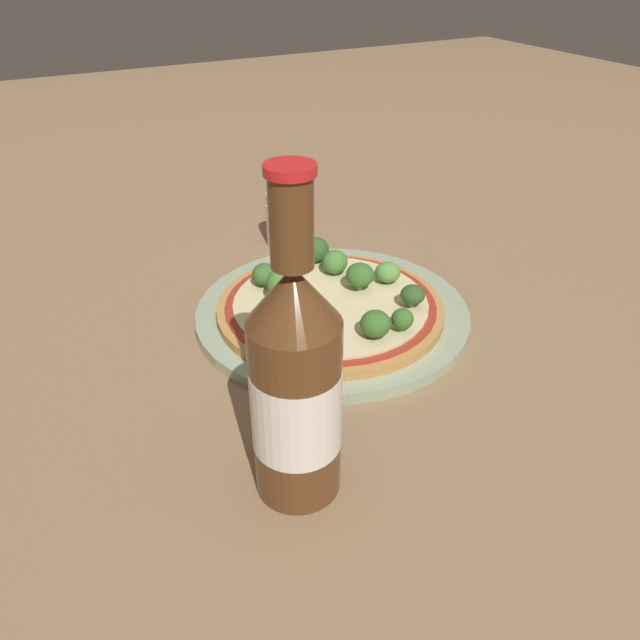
# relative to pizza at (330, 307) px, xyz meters

# --- Properties ---
(ground_plane) EXTENTS (3.00, 3.00, 0.00)m
(ground_plane) POSITION_rel_pizza_xyz_m (-0.01, 0.02, -0.02)
(ground_plane) COLOR #846647
(plate) EXTENTS (0.30, 0.30, 0.01)m
(plate) POSITION_rel_pizza_xyz_m (-0.00, 0.01, -0.01)
(plate) COLOR #93A384
(plate) RESTS_ON ground_plane
(pizza) EXTENTS (0.24, 0.24, 0.01)m
(pizza) POSITION_rel_pizza_xyz_m (0.00, 0.00, 0.00)
(pizza) COLOR #B77F42
(pizza) RESTS_ON plate
(broccoli_floret_0) EXTENTS (0.03, 0.03, 0.03)m
(broccoli_floret_0) POSITION_rel_pizza_xyz_m (0.01, -0.05, 0.02)
(broccoli_floret_0) COLOR #6B8E51
(broccoli_floret_0) RESTS_ON pizza
(broccoli_floret_1) EXTENTS (0.03, 0.03, 0.03)m
(broccoli_floret_1) POSITION_rel_pizza_xyz_m (-0.06, -0.05, 0.02)
(broccoli_floret_1) COLOR #6B8E51
(broccoli_floret_1) RESTS_ON pizza
(broccoli_floret_2) EXTENTS (0.02, 0.02, 0.02)m
(broccoli_floret_2) POSITION_rel_pizza_xyz_m (0.08, 0.03, 0.02)
(broccoli_floret_2) COLOR #6B8E51
(broccoli_floret_2) RESTS_ON pizza
(broccoli_floret_3) EXTENTS (0.03, 0.03, 0.03)m
(broccoli_floret_3) POSITION_rel_pizza_xyz_m (-0.01, 0.04, 0.03)
(broccoli_floret_3) COLOR #6B8E51
(broccoli_floret_3) RESTS_ON pizza
(broccoli_floret_4) EXTENTS (0.03, 0.03, 0.03)m
(broccoli_floret_4) POSITION_rel_pizza_xyz_m (-0.05, 0.03, 0.02)
(broccoli_floret_4) COLOR #6B8E51
(broccoli_floret_4) RESTS_ON pizza
(broccoli_floret_5) EXTENTS (0.04, 0.04, 0.04)m
(broccoli_floret_5) POSITION_rel_pizza_xyz_m (-0.02, -0.04, 0.03)
(broccoli_floret_5) COLOR #6B8E51
(broccoli_floret_5) RESTS_ON pizza
(broccoli_floret_6) EXTENTS (0.03, 0.03, 0.03)m
(broccoli_floret_6) POSITION_rel_pizza_xyz_m (-0.08, -0.01, 0.02)
(broccoli_floret_6) COLOR #6B8E51
(broccoli_floret_6) RESTS_ON pizza
(broccoli_floret_7) EXTENTS (0.03, 0.03, 0.03)m
(broccoli_floret_7) POSITION_rel_pizza_xyz_m (0.05, 0.07, 0.02)
(broccoli_floret_7) COLOR #6B8E51
(broccoli_floret_7) RESTS_ON pizza
(broccoli_floret_8) EXTENTS (0.03, 0.03, 0.03)m
(broccoli_floret_8) POSITION_rel_pizza_xyz_m (-0.09, 0.03, 0.02)
(broccoli_floret_8) COLOR #6B8E51
(broccoli_floret_8) RESTS_ON pizza
(broccoli_floret_9) EXTENTS (0.03, 0.03, 0.02)m
(broccoli_floret_9) POSITION_rel_pizza_xyz_m (-0.00, 0.08, 0.02)
(broccoli_floret_9) COLOR #6B8E51
(broccoli_floret_9) RESTS_ON pizza
(broccoli_floret_10) EXTENTS (0.03, 0.03, 0.03)m
(broccoli_floret_10) POSITION_rel_pizza_xyz_m (0.08, 0.00, 0.02)
(broccoli_floret_10) COLOR #6B8E51
(broccoli_floret_10) RESTS_ON pizza
(beer_bottle) EXTENTS (0.07, 0.07, 0.25)m
(beer_bottle) POSITION_rel_pizza_xyz_m (0.19, -0.13, 0.08)
(beer_bottle) COLOR #563319
(beer_bottle) RESTS_ON ground_plane
(pepper_shaker) EXTENTS (0.04, 0.04, 0.07)m
(pepper_shaker) POSITION_rel_pizza_xyz_m (-0.20, 0.04, 0.02)
(pepper_shaker) COLOR silver
(pepper_shaker) RESTS_ON ground_plane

